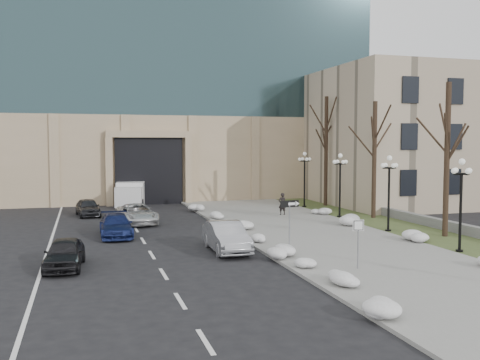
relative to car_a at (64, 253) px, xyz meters
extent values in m
plane|color=black|center=(10.53, -8.27, -0.66)|extent=(160.00, 160.00, 0.00)
cube|color=gray|center=(14.03, 5.73, -0.60)|extent=(9.00, 40.00, 0.12)
cube|color=gray|center=(9.53, 5.73, -0.59)|extent=(0.30, 40.00, 0.14)
cube|color=#3D4B25|center=(20.53, 5.73, -0.61)|extent=(4.00, 40.00, 0.10)
cube|color=slate|center=(22.53, 7.73, -0.31)|extent=(0.50, 30.00, 0.70)
cube|color=tan|center=(8.53, 33.73, 3.34)|extent=(40.00, 20.00, 8.00)
cube|color=black|center=(6.53, 24.73, 2.34)|extent=(6.00, 2.50, 6.00)
cube|color=tan|center=(6.53, 23.33, 5.64)|extent=(7.50, 0.60, 0.60)
cube|color=tan|center=(3.03, 23.33, 2.34)|extent=(0.60, 0.60, 6.00)
cube|color=tan|center=(10.03, 23.33, 2.34)|extent=(0.60, 0.60, 6.00)
cube|color=tan|center=(32.53, 19.73, 5.34)|extent=(22.00, 18.00, 12.00)
cube|color=black|center=(24.53, 10.73, 1.84)|extent=(1.40, 0.25, 2.00)
cube|color=black|center=(28.53, 10.73, 1.84)|extent=(1.40, 0.25, 2.00)
cube|color=black|center=(24.53, 10.73, 5.34)|extent=(1.40, 0.25, 2.00)
cube|color=black|center=(28.53, 10.73, 5.34)|extent=(1.40, 0.25, 2.00)
cube|color=black|center=(24.53, 10.73, 8.84)|extent=(1.40, 0.25, 2.00)
cube|color=black|center=(28.53, 10.73, 8.84)|extent=(1.40, 0.25, 2.00)
imported|color=black|center=(0.00, 0.00, 0.00)|extent=(1.92, 4.03, 1.33)
imported|color=#A3A5AB|center=(7.79, 1.51, 0.09)|extent=(1.67, 4.62, 1.52)
imported|color=navy|center=(2.66, 7.56, -0.01)|extent=(1.86, 4.52, 1.31)
imported|color=silver|center=(4.34, 12.33, 0.01)|extent=(2.80, 5.08, 1.35)
imported|color=#2C2D31|center=(1.16, 17.30, -0.01)|extent=(2.03, 4.03, 1.32)
imported|color=black|center=(15.18, 12.90, 0.28)|extent=(0.62, 0.43, 1.66)
cube|color=silver|center=(5.10, 24.51, 0.39)|extent=(3.20, 5.58, 2.10)
cube|color=silver|center=(4.54, 21.40, 0.28)|extent=(2.47, 2.04, 1.68)
cylinder|color=black|center=(3.54, 21.80, -0.30)|extent=(0.39, 0.77, 0.74)
cylinder|color=black|center=(5.61, 21.43, -0.30)|extent=(0.39, 0.77, 0.74)
cylinder|color=black|center=(4.34, 26.25, -0.30)|extent=(0.39, 0.77, 0.74)
cylinder|color=black|center=(6.41, 25.88, -0.30)|extent=(0.39, 0.77, 0.74)
cylinder|color=slate|center=(10.44, -0.46, 0.67)|extent=(0.06, 0.06, 2.68)
cube|color=black|center=(10.44, -0.46, 1.91)|extent=(0.98, 0.14, 0.33)
cube|color=white|center=(10.60, -0.47, 1.91)|extent=(0.46, 0.06, 0.12)
cone|color=white|center=(10.85, -0.45, 1.91)|extent=(0.25, 0.29, 0.27)
cylinder|color=slate|center=(12.14, -4.14, 0.44)|extent=(0.06, 0.06, 2.20)
cube|color=white|center=(12.14, -4.14, 1.34)|extent=(0.48, 0.15, 0.48)
cube|color=black|center=(12.13, -4.16, 1.34)|extent=(0.41, 0.11, 0.42)
cube|color=white|center=(12.13, -4.17, 1.34)|extent=(0.35, 0.09, 0.36)
ellipsoid|color=silver|center=(9.82, -9.96, -0.36)|extent=(1.10, 1.60, 0.36)
ellipsoid|color=silver|center=(10.01, -6.19, -0.36)|extent=(1.10, 1.60, 0.36)
ellipsoid|color=silver|center=(9.86, -1.08, -0.36)|extent=(1.10, 1.60, 0.36)
ellipsoid|color=silver|center=(10.02, 2.69, -0.36)|extent=(1.10, 1.60, 0.36)
ellipsoid|color=silver|center=(10.18, 7.13, -0.36)|extent=(1.10, 1.60, 0.36)
ellipsoid|color=silver|center=(9.93, 12.39, -0.36)|extent=(1.10, 1.60, 0.36)
ellipsoid|color=silver|center=(9.64, 17.08, -0.36)|extent=(1.10, 1.60, 0.36)
ellipsoid|color=silver|center=(18.20, 0.81, -0.36)|extent=(1.10, 1.60, 0.36)
ellipsoid|color=silver|center=(17.88, 7.07, -0.36)|extent=(1.10, 1.60, 0.36)
ellipsoid|color=silver|center=(18.19, 12.22, -0.36)|extent=(1.10, 1.60, 0.36)
ellipsoid|color=silver|center=(9.94, -3.30, -0.36)|extent=(1.10, 1.60, 0.36)
cylinder|color=black|center=(18.83, -2.27, -0.56)|extent=(0.36, 0.36, 0.20)
cylinder|color=black|center=(18.83, -2.27, 1.34)|extent=(0.14, 0.14, 4.00)
cylinder|color=black|center=(18.83, -2.27, 3.34)|extent=(0.10, 0.90, 0.10)
cylinder|color=black|center=(18.83, -2.27, 3.34)|extent=(0.90, 0.10, 0.10)
sphere|color=white|center=(18.83, -2.27, 3.94)|extent=(0.32, 0.32, 0.32)
sphere|color=white|center=(19.28, -2.27, 3.49)|extent=(0.28, 0.28, 0.28)
sphere|color=white|center=(18.38, -2.27, 3.49)|extent=(0.28, 0.28, 0.28)
sphere|color=white|center=(18.83, -1.82, 3.49)|extent=(0.28, 0.28, 0.28)
sphere|color=white|center=(18.83, -2.72, 3.49)|extent=(0.28, 0.28, 0.28)
cylinder|color=black|center=(18.83, 4.23, -0.56)|extent=(0.36, 0.36, 0.20)
cylinder|color=black|center=(18.83, 4.23, 1.34)|extent=(0.14, 0.14, 4.00)
cylinder|color=black|center=(18.83, 4.23, 3.34)|extent=(0.10, 0.90, 0.10)
cylinder|color=black|center=(18.83, 4.23, 3.34)|extent=(0.90, 0.10, 0.10)
sphere|color=white|center=(18.83, 4.23, 3.94)|extent=(0.32, 0.32, 0.32)
sphere|color=white|center=(19.28, 4.23, 3.49)|extent=(0.28, 0.28, 0.28)
sphere|color=white|center=(18.38, 4.23, 3.49)|extent=(0.28, 0.28, 0.28)
sphere|color=white|center=(18.83, 4.68, 3.49)|extent=(0.28, 0.28, 0.28)
sphere|color=white|center=(18.83, 3.78, 3.49)|extent=(0.28, 0.28, 0.28)
cylinder|color=black|center=(18.83, 10.73, -0.56)|extent=(0.36, 0.36, 0.20)
cylinder|color=black|center=(18.83, 10.73, 1.34)|extent=(0.14, 0.14, 4.00)
cylinder|color=black|center=(18.83, 10.73, 3.34)|extent=(0.10, 0.90, 0.10)
cylinder|color=black|center=(18.83, 10.73, 3.34)|extent=(0.90, 0.10, 0.10)
sphere|color=white|center=(18.83, 10.73, 3.94)|extent=(0.32, 0.32, 0.32)
sphere|color=white|center=(19.28, 10.73, 3.49)|extent=(0.28, 0.28, 0.28)
sphere|color=white|center=(18.38, 10.73, 3.49)|extent=(0.28, 0.28, 0.28)
sphere|color=white|center=(18.83, 11.18, 3.49)|extent=(0.28, 0.28, 0.28)
sphere|color=white|center=(18.83, 10.28, 3.49)|extent=(0.28, 0.28, 0.28)
cylinder|color=black|center=(18.83, 17.23, -0.56)|extent=(0.36, 0.36, 0.20)
cylinder|color=black|center=(18.83, 17.23, 1.34)|extent=(0.14, 0.14, 4.00)
cylinder|color=black|center=(18.83, 17.23, 3.34)|extent=(0.10, 0.90, 0.10)
cylinder|color=black|center=(18.83, 17.23, 3.34)|extent=(0.90, 0.10, 0.10)
sphere|color=white|center=(18.83, 17.23, 3.94)|extent=(0.32, 0.32, 0.32)
sphere|color=white|center=(19.28, 17.23, 3.49)|extent=(0.28, 0.28, 0.28)
sphere|color=white|center=(18.38, 17.23, 3.49)|extent=(0.28, 0.28, 0.28)
sphere|color=white|center=(18.83, 17.68, 3.49)|extent=(0.28, 0.28, 0.28)
sphere|color=white|center=(18.83, 16.78, 3.49)|extent=(0.28, 0.28, 0.28)
cylinder|color=black|center=(21.03, 1.73, 3.84)|extent=(0.32, 0.32, 9.00)
cylinder|color=black|center=(21.03, 9.73, 3.59)|extent=(0.32, 0.32, 8.50)
cylinder|color=black|center=(21.03, 17.73, 4.09)|extent=(0.32, 0.32, 9.50)
camera|label=1|loc=(0.86, -24.46, 4.87)|focal=40.00mm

